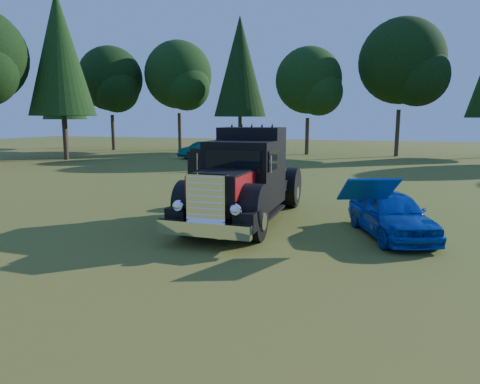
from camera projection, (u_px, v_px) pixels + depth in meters
name	position (u px, v px, depth m)	size (l,w,h in m)	color
ground	(273.00, 240.00, 11.70)	(120.00, 120.00, 0.00)	#3E591A
treeline	(349.00, 66.00, 36.26)	(73.05, 24.04, 13.84)	#2D2116
diamond_t_truck	(244.00, 182.00, 13.66)	(3.31, 7.16, 3.00)	black
hotrod_coupe	(391.00, 213.00, 11.99)	(2.80, 4.31, 1.89)	#083FBD
spectator_near	(209.00, 191.00, 14.63)	(0.62, 0.41, 1.71)	#22364F
spectator_far	(208.00, 188.00, 15.04)	(0.87, 0.68, 1.78)	#21344F
distant_teal_car	(202.00, 150.00, 36.67)	(1.47, 4.20, 1.38)	#0B4641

